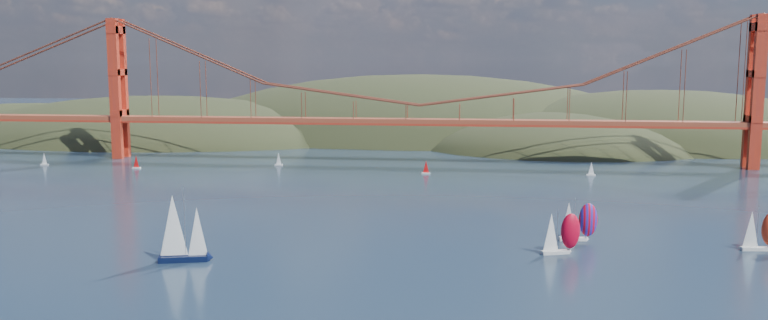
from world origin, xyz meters
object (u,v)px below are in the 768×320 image
Objects in this scene: racer_1 at (761,230)px; racer_0 at (560,232)px; sloop_navy at (180,229)px; racer_rwb at (578,220)px.

racer_0 is at bearing -174.96° from racer_1.
sloop_navy reaches higher than racer_1.
sloop_navy is at bearing -165.24° from racer_rwb.
sloop_navy is 75.84m from racer_0.
racer_rwb reaches higher than racer_1.
racer_0 is (74.26, 15.23, -2.07)m from sloop_navy.
racer_0 is 1.02× the size of racer_1.
sloop_navy is 1.57× the size of racer_0.
sloop_navy is 1.57× the size of racer_rwb.
sloop_navy reaches higher than racer_rwb.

